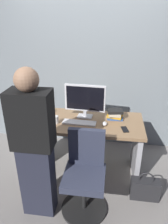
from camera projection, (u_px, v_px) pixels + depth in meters
The scene contains 13 objects.
ground_plane at pixel (84, 167), 3.13m from camera, with size 9.00×9.00×0.00m, color gray.
wall_back at pixel (92, 53), 3.19m from camera, with size 6.40×0.10×3.00m, color gray.
desk at pixel (85, 136), 2.91m from camera, with size 1.53×0.72×0.76m.
office_chair at pixel (85, 176), 2.33m from camera, with size 0.52×0.52×0.94m.
person_at_desk at pixel (34, 147), 2.11m from camera, with size 0.40×0.24×1.64m.
monitor at pixel (85, 99), 2.80m from camera, with size 0.54×0.15×0.46m.
keyboard at pixel (79, 123), 2.74m from camera, with size 0.43×0.13×0.02m, color white.
mouse at pixel (105, 124), 2.70m from camera, with size 0.06×0.10×0.03m, color white.
cup_near_keyboard at pixel (56, 120), 2.72m from camera, with size 0.06×0.06×0.10m, color white.
cup_by_monitor at pixel (48, 110), 2.99m from camera, with size 0.08×0.08×0.10m, color #D84C3F.
book_stack at pixel (115, 114), 2.84m from camera, with size 0.22×0.18×0.13m.
cell_phone at pixel (125, 129), 2.59m from camera, with size 0.07×0.14×0.01m, color black.
handbag at pixel (145, 189), 2.55m from camera, with size 0.34×0.14×0.38m.
Camera 1 is at (0.34, -2.47, 2.04)m, focal length 34.23 mm.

